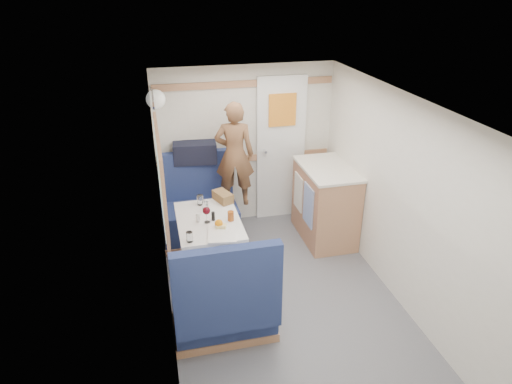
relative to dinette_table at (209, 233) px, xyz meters
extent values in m
plane|color=#515156|center=(0.65, -1.00, -0.57)|extent=(4.50, 4.50, 0.00)
plane|color=silver|center=(0.65, -1.00, 1.43)|extent=(4.50, 4.50, 0.00)
cube|color=silver|center=(0.65, 1.25, 0.43)|extent=(2.20, 0.02, 2.00)
cube|color=silver|center=(-0.45, -1.00, 0.43)|extent=(0.02, 4.50, 2.00)
cube|color=silver|center=(1.75, -1.00, 0.43)|extent=(0.02, 4.50, 2.00)
cube|color=#9B6446|center=(0.65, 1.23, 0.28)|extent=(2.15, 0.02, 0.08)
cube|color=#9B6446|center=(0.65, 1.23, 1.21)|extent=(2.15, 0.02, 0.08)
cube|color=#9AA990|center=(-0.43, 0.00, 0.68)|extent=(0.04, 1.30, 0.72)
cube|color=white|center=(1.10, 1.22, 0.36)|extent=(0.62, 0.04, 1.86)
cube|color=orange|center=(1.10, 1.19, 0.88)|extent=(0.34, 0.03, 0.40)
cylinder|color=silver|center=(0.88, 1.17, 0.38)|extent=(0.04, 0.10, 0.04)
cube|color=white|center=(0.00, 0.00, 0.13)|extent=(0.62, 0.92, 0.04)
cylinder|color=silver|center=(0.00, 0.00, -0.22)|extent=(0.08, 0.08, 0.66)
cylinder|color=silver|center=(0.00, 0.00, -0.55)|extent=(0.36, 0.36, 0.03)
cube|color=#171B4A|center=(0.00, 0.80, -0.34)|extent=(0.88, 0.50, 0.45)
cube|color=#171B4A|center=(0.00, 1.08, 0.08)|extent=(0.88, 0.10, 0.80)
cube|color=#9B6446|center=(0.00, 0.80, -0.53)|extent=(0.90, 0.52, 0.08)
cube|color=#171B4A|center=(0.00, -0.80, -0.34)|extent=(0.88, 0.50, 0.45)
cube|color=#171B4A|center=(0.00, -1.08, 0.08)|extent=(0.88, 0.10, 0.80)
cube|color=#9B6446|center=(0.00, -0.80, -0.53)|extent=(0.90, 0.52, 0.08)
cube|color=#9B6446|center=(0.00, 1.12, 0.31)|extent=(0.90, 0.14, 0.04)
sphere|color=white|center=(-0.39, 0.85, 1.18)|extent=(0.20, 0.20, 0.20)
cube|color=#9B6446|center=(1.47, 0.55, -0.12)|extent=(0.54, 0.90, 0.90)
cube|color=silver|center=(1.47, 0.55, 0.34)|extent=(0.56, 0.92, 0.03)
cube|color=#5972B2|center=(1.19, 0.37, -0.02)|extent=(0.01, 0.30, 0.48)
cube|color=silver|center=(1.19, 0.73, -0.02)|extent=(0.01, 0.28, 0.44)
imported|color=brown|center=(0.43, 0.83, 0.50)|extent=(0.50, 0.39, 1.24)
cube|color=black|center=(0.01, 1.12, 0.46)|extent=(0.53, 0.29, 0.24)
cube|color=white|center=(0.08, -0.32, 0.16)|extent=(0.31, 0.38, 0.02)
sphere|color=#DB5C09|center=(0.07, -0.20, 0.21)|extent=(0.08, 0.08, 0.08)
cube|color=#E9D387|center=(0.09, -0.22, 0.19)|extent=(0.11, 0.09, 0.03)
cylinder|color=white|center=(-0.02, -0.05, 0.16)|extent=(0.06, 0.06, 0.01)
cylinder|color=white|center=(-0.02, -0.05, 0.21)|extent=(0.01, 0.01, 0.10)
sphere|color=#430710|center=(-0.02, -0.05, 0.28)|extent=(0.08, 0.08, 0.08)
cylinder|color=silver|center=(-0.23, -0.38, 0.20)|extent=(0.06, 0.06, 0.10)
cylinder|color=white|center=(-0.04, 0.35, 0.21)|extent=(0.07, 0.07, 0.11)
cylinder|color=white|center=(0.00, 0.19, 0.21)|extent=(0.06, 0.06, 0.10)
cylinder|color=#8D4314|center=(0.21, -0.07, 0.20)|extent=(0.06, 0.06, 0.10)
cylinder|color=black|center=(0.04, -0.03, 0.20)|extent=(0.03, 0.03, 0.09)
cylinder|color=silver|center=(-0.11, -0.02, 0.20)|extent=(0.04, 0.04, 0.09)
cube|color=brown|center=(0.21, 0.38, 0.21)|extent=(0.21, 0.28, 0.10)
camera|label=1|loc=(-0.46, -3.99, 2.36)|focal=32.00mm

